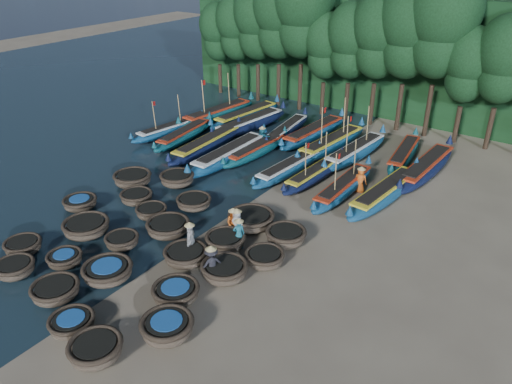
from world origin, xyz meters
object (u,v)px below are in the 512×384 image
Objects in this scene: coracle_21 at (177,179)px; fisherman_4 at (191,239)px; coracle_12 at (122,241)px; coracle_23 at (251,219)px; coracle_9 at (167,327)px; long_boat_8 at (385,192)px; coracle_17 at (168,227)px; fisherman_1 at (239,232)px; coracle_6 at (65,259)px; fisherman_0 at (237,222)px; fisherman_3 at (212,263)px; coracle_11 at (86,227)px; coracle_7 at (108,271)px; long_boat_1 at (184,135)px; long_boat_2 at (207,144)px; coracle_16 at (151,211)px; long_boat_6 at (315,174)px; fisherman_5 at (262,137)px; coracle_4 at (96,350)px; long_boat_9 at (218,114)px; long_boat_3 at (229,154)px; coracle_19 at (265,257)px; coracle_13 at (186,255)px; long_boat_0 at (169,130)px; long_boat_4 at (256,150)px; fisherman_2 at (233,222)px; coracle_18 at (225,241)px; coracle_14 at (224,270)px; coracle_24 at (286,236)px; long_boat_16 at (404,154)px; long_boat_11 at (250,123)px; coracle_8 at (176,292)px; coracle_15 at (136,197)px; long_boat_7 at (343,187)px; coracle_10 at (80,203)px; long_boat_17 at (426,168)px; fisherman_6 at (360,179)px; long_boat_14 at (332,144)px; long_boat_10 at (246,115)px; coracle_2 at (55,290)px; long_boat_15 at (355,152)px; long_boat_12 at (287,130)px.

fisherman_4 is (5.90, -5.22, 0.48)m from coracle_21.
coracle_12 is 6.84m from coracle_23.
long_boat_8 reaches higher than coracle_9.
fisherman_1 is at bearing 16.72° from coracle_17.
fisherman_0 reaches higher than coracle_6.
coracle_11 is at bearing -55.72° from fisherman_3.
long_boat_1 is (-8.96, 14.83, 0.06)m from coracle_7.
fisherman_4 is at bearing -56.59° from long_boat_2.
long_boat_6 is (5.15, 9.41, 0.11)m from coracle_16.
long_boat_2 is 4.10m from fisherman_5.
fisherman_3 reaches higher than coracle_4.
coracle_7 is 22.29m from long_boat_9.
long_boat_3 is 5.11× the size of fisherman_0.
coracle_19 is 9.77m from long_boat_6.
long_boat_0 is (-12.74, 11.92, 0.07)m from coracle_13.
fisherman_0 is (-0.02, -8.19, 0.37)m from long_boat_6.
fisherman_0 is at bearing -57.92° from long_boat_4.
coracle_17 reaches higher than coracle_6.
coracle_9 is (7.44, -0.61, 0.12)m from coracle_6.
fisherman_2 is (-4.98, -8.26, 0.26)m from long_boat_8.
fisherman_2 reaches higher than coracle_18.
coracle_14 reaches higher than coracle_12.
coracle_4 is at bearing -98.32° from coracle_24.
long_boat_16 is at bearing 76.98° from coracle_13.
long_boat_11 is 4.46× the size of fisherman_4.
fisherman_4 is (-1.79, 2.97, 0.52)m from coracle_8.
coracle_9 is 9.66m from coracle_16.
long_boat_7 is at bearing 40.05° from coracle_15.
coracle_18 reaches higher than coracle_10.
coracle_14 is 1.25× the size of fisherman_2.
fisherman_2 reaches higher than long_boat_4.
coracle_8 is at bearing -79.94° from coracle_18.
coracle_4 reaches higher than coracle_10.
fisherman_6 is (-2.53, -4.57, 0.26)m from long_boat_17.
fisherman_5 is (7.48, 2.10, 0.36)m from long_boat_0.
long_boat_7 is 11.07m from fisherman_3.
long_boat_14 reaches higher than coracle_4.
fisherman_2 reaches higher than coracle_15.
long_boat_10 is at bearing 129.02° from coracle_19.
coracle_12 is 5.92m from fisherman_0.
long_boat_3 is 9.40m from fisherman_6.
coracle_8 is (4.37, 2.95, 0.01)m from coracle_2.
long_boat_15 is (-1.85, 11.99, 0.10)m from coracle_24.
long_boat_12 is at bearing 99.41° from coracle_17.
long_boat_3 is at bearing 84.15° from coracle_15.
coracle_8 reaches higher than coracle_2.
coracle_11 is 7.80m from fisherman_2.
long_boat_2 is (-11.21, 6.93, 0.11)m from coracle_24.
coracle_11 is at bearing -100.44° from long_boat_12.
long_boat_0 reaches higher than long_boat_8.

